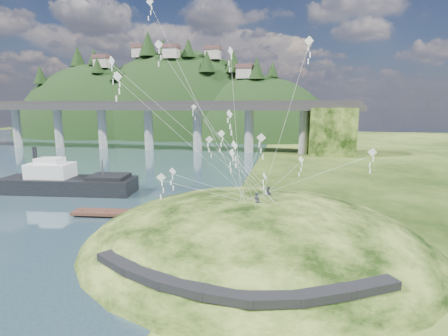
# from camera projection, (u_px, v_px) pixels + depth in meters

# --- Properties ---
(ground) EXTENTS (320.00, 320.00, 0.00)m
(ground) POSITION_uv_depth(u_px,v_px,m) (173.00, 247.00, 34.57)
(ground) COLOR black
(ground) RESTS_ON ground
(grass_hill) EXTENTS (36.00, 32.00, 13.00)m
(grass_hill) POSITION_uv_depth(u_px,v_px,m) (255.00, 259.00, 35.27)
(grass_hill) COLOR black
(grass_hill) RESTS_ON ground
(footpath) EXTENTS (22.29, 5.84, 0.83)m
(footpath) POSITION_uv_depth(u_px,v_px,m) (230.00, 283.00, 23.39)
(footpath) COLOR black
(footpath) RESTS_ON ground
(bridge) EXTENTS (160.00, 11.00, 15.00)m
(bridge) POSITION_uv_depth(u_px,v_px,m) (165.00, 118.00, 105.45)
(bridge) COLOR #2D2B2B
(bridge) RESTS_ON ground
(far_ridge) EXTENTS (153.00, 70.00, 94.50)m
(far_ridge) POSITION_uv_depth(u_px,v_px,m) (171.00, 151.00, 162.06)
(far_ridge) COLOR black
(far_ridge) RESTS_ON ground
(work_barge) EXTENTS (21.36, 7.76, 7.31)m
(work_barge) POSITION_uv_depth(u_px,v_px,m) (66.00, 182.00, 55.34)
(work_barge) COLOR black
(work_barge) RESTS_ON ground
(wooden_dock) EXTENTS (14.81, 3.80, 1.05)m
(wooden_dock) POSITION_uv_depth(u_px,v_px,m) (130.00, 213.00, 43.75)
(wooden_dock) COLOR #3E2219
(wooden_dock) RESTS_ON ground
(kite_flyers) EXTENTS (1.77, 3.74, 1.88)m
(kite_flyers) POSITION_uv_depth(u_px,v_px,m) (264.00, 189.00, 33.78)
(kite_flyers) COLOR #252832
(kite_flyers) RESTS_ON ground
(kite_swarm) EXTENTS (20.96, 16.97, 18.09)m
(kite_swarm) POSITION_uv_depth(u_px,v_px,m) (221.00, 114.00, 31.91)
(kite_swarm) COLOR white
(kite_swarm) RESTS_ON ground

